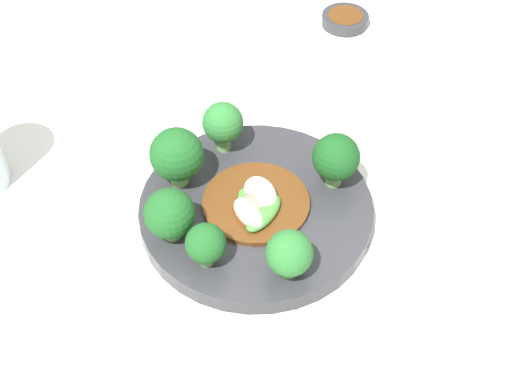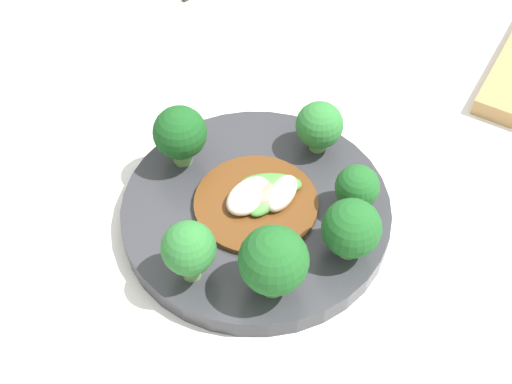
{
  "view_description": "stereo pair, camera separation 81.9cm",
  "coord_description": "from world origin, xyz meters",
  "px_view_note": "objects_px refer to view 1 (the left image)",
  "views": [
    {
      "loc": [
        0.45,
        -0.16,
        1.37
      ],
      "look_at": [
        -0.04,
        0.01,
        0.8
      ],
      "focal_mm": 50.0,
      "sensor_mm": 36.0,
      "label": 1
    },
    {
      "loc": [
        -0.36,
        -0.27,
        1.31
      ],
      "look_at": [
        -0.04,
        0.01,
        0.8
      ],
      "focal_mm": 50.0,
      "sensor_mm": 36.0,
      "label": 2
    }
  ],
  "objects_px": {
    "broccoli_east": "(289,254)",
    "broccoli_north": "(336,158)",
    "plate": "(256,211)",
    "sauce_dish": "(345,19)",
    "broccoli_southeast": "(206,244)",
    "stirfry_center": "(256,203)",
    "broccoli_southwest": "(177,155)",
    "broccoli_south": "(170,214)",
    "broccoli_west": "(221,124)"
  },
  "relations": [
    {
      "from": "broccoli_southeast",
      "to": "broccoli_southwest",
      "type": "bearing_deg",
      "value": 179.18
    },
    {
      "from": "broccoli_west",
      "to": "broccoli_southeast",
      "type": "relative_size",
      "value": 1.25
    },
    {
      "from": "broccoli_southwest",
      "to": "broccoli_south",
      "type": "height_order",
      "value": "broccoli_southwest"
    },
    {
      "from": "plate",
      "to": "stirfry_center",
      "type": "bearing_deg",
      "value": -15.11
    },
    {
      "from": "broccoli_southeast",
      "to": "stirfry_center",
      "type": "distance_m",
      "value": 0.09
    },
    {
      "from": "plate",
      "to": "broccoli_east",
      "type": "bearing_deg",
      "value": 0.78
    },
    {
      "from": "broccoli_west",
      "to": "stirfry_center",
      "type": "bearing_deg",
      "value": 4.71
    },
    {
      "from": "plate",
      "to": "broccoli_southwest",
      "type": "height_order",
      "value": "broccoli_southwest"
    },
    {
      "from": "broccoli_east",
      "to": "sauce_dish",
      "type": "height_order",
      "value": "broccoli_east"
    },
    {
      "from": "broccoli_east",
      "to": "broccoli_southeast",
      "type": "xyz_separation_m",
      "value": [
        -0.04,
        -0.07,
        -0.0
      ]
    },
    {
      "from": "broccoli_north",
      "to": "broccoli_southwest",
      "type": "bearing_deg",
      "value": -109.15
    },
    {
      "from": "plate",
      "to": "broccoli_south",
      "type": "relative_size",
      "value": 4.17
    },
    {
      "from": "stirfry_center",
      "to": "sauce_dish",
      "type": "distance_m",
      "value": 0.4
    },
    {
      "from": "broccoli_southwest",
      "to": "sauce_dish",
      "type": "relative_size",
      "value": 1.06
    },
    {
      "from": "broccoli_south",
      "to": "stirfry_center",
      "type": "distance_m",
      "value": 0.1
    },
    {
      "from": "broccoli_west",
      "to": "broccoli_north",
      "type": "height_order",
      "value": "broccoli_north"
    },
    {
      "from": "plate",
      "to": "broccoli_southwest",
      "type": "xyz_separation_m",
      "value": [
        -0.06,
        -0.07,
        0.05
      ]
    },
    {
      "from": "broccoli_east",
      "to": "sauce_dish",
      "type": "distance_m",
      "value": 0.48
    },
    {
      "from": "plate",
      "to": "sauce_dish",
      "type": "distance_m",
      "value": 0.39
    },
    {
      "from": "broccoli_east",
      "to": "broccoli_south",
      "type": "bearing_deg",
      "value": -130.54
    },
    {
      "from": "broccoli_southeast",
      "to": "broccoli_north",
      "type": "height_order",
      "value": "broccoli_north"
    },
    {
      "from": "broccoli_west",
      "to": "broccoli_north",
      "type": "bearing_deg",
      "value": 48.08
    },
    {
      "from": "broccoli_south",
      "to": "sauce_dish",
      "type": "height_order",
      "value": "broccoli_south"
    },
    {
      "from": "broccoli_southeast",
      "to": "stirfry_center",
      "type": "bearing_deg",
      "value": 126.66
    },
    {
      "from": "plate",
      "to": "sauce_dish",
      "type": "bearing_deg",
      "value": 142.05
    },
    {
      "from": "broccoli_east",
      "to": "broccoli_north",
      "type": "bearing_deg",
      "value": 137.86
    },
    {
      "from": "broccoli_southeast",
      "to": "sauce_dish",
      "type": "distance_m",
      "value": 0.49
    },
    {
      "from": "plate",
      "to": "broccoli_east",
      "type": "distance_m",
      "value": 0.11
    },
    {
      "from": "broccoli_southeast",
      "to": "plate",
      "type": "bearing_deg",
      "value": 128.85
    },
    {
      "from": "broccoli_south",
      "to": "broccoli_west",
      "type": "bearing_deg",
      "value": 141.24
    },
    {
      "from": "broccoli_southeast",
      "to": "broccoli_north",
      "type": "relative_size",
      "value": 0.77
    },
    {
      "from": "broccoli_north",
      "to": "sauce_dish",
      "type": "xyz_separation_m",
      "value": [
        -0.31,
        0.15,
        -0.05
      ]
    },
    {
      "from": "broccoli_southeast",
      "to": "sauce_dish",
      "type": "xyz_separation_m",
      "value": [
        -0.37,
        0.31,
        -0.04
      ]
    },
    {
      "from": "plate",
      "to": "broccoli_east",
      "type": "xyz_separation_m",
      "value": [
        0.1,
        0.0,
        0.04
      ]
    },
    {
      "from": "broccoli_west",
      "to": "broccoli_south",
      "type": "xyz_separation_m",
      "value": [
        0.11,
        -0.09,
        -0.0
      ]
    },
    {
      "from": "plate",
      "to": "broccoli_south",
      "type": "distance_m",
      "value": 0.11
    },
    {
      "from": "plate",
      "to": "broccoli_north",
      "type": "bearing_deg",
      "value": 92.22
    },
    {
      "from": "broccoli_southeast",
      "to": "broccoli_north",
      "type": "bearing_deg",
      "value": 110.51
    },
    {
      "from": "broccoli_east",
      "to": "broccoli_north",
      "type": "distance_m",
      "value": 0.14
    },
    {
      "from": "stirfry_center",
      "to": "sauce_dish",
      "type": "relative_size",
      "value": 1.73
    },
    {
      "from": "plate",
      "to": "broccoli_north",
      "type": "height_order",
      "value": "broccoli_north"
    },
    {
      "from": "broccoli_southwest",
      "to": "stirfry_center",
      "type": "bearing_deg",
      "value": 46.32
    },
    {
      "from": "plate",
      "to": "broccoli_southeast",
      "type": "xyz_separation_m",
      "value": [
        0.06,
        -0.07,
        0.04
      ]
    },
    {
      "from": "broccoli_southeast",
      "to": "broccoli_south",
      "type": "xyz_separation_m",
      "value": [
        -0.05,
        -0.03,
        0.0
      ]
    },
    {
      "from": "broccoli_southwest",
      "to": "plate",
      "type": "bearing_deg",
      "value": 49.43
    },
    {
      "from": "broccoli_north",
      "to": "stirfry_center",
      "type": "height_order",
      "value": "broccoli_north"
    },
    {
      "from": "plate",
      "to": "stirfry_center",
      "type": "height_order",
      "value": "stirfry_center"
    },
    {
      "from": "broccoli_southwest",
      "to": "stirfry_center",
      "type": "relative_size",
      "value": 0.61
    },
    {
      "from": "broccoli_southwest",
      "to": "broccoli_south",
      "type": "distance_m",
      "value": 0.08
    },
    {
      "from": "broccoli_east",
      "to": "broccoli_southeast",
      "type": "bearing_deg",
      "value": -118.21
    }
  ]
}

